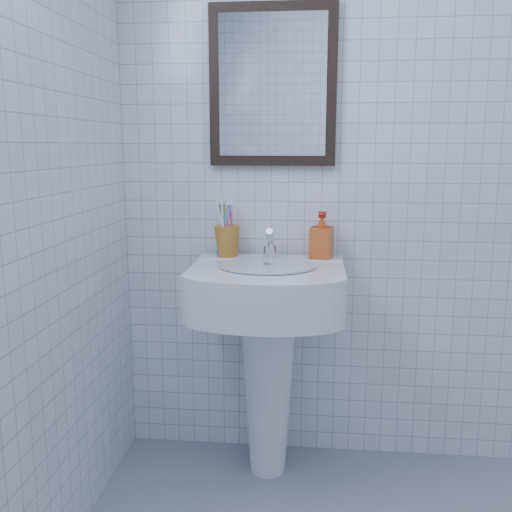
# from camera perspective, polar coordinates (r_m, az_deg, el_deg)

# --- Properties ---
(wall_back) EXTENTS (2.20, 0.02, 2.50)m
(wall_back) POSITION_cam_1_polar(r_m,az_deg,el_deg) (2.35, 13.47, 9.00)
(wall_back) COLOR white
(wall_back) RESTS_ON ground
(washbasin) EXTENTS (0.58, 0.42, 0.89)m
(washbasin) POSITION_cam_1_polar(r_m,az_deg,el_deg) (2.25, 1.18, -7.84)
(washbasin) COLOR white
(washbasin) RESTS_ON ground
(faucet) EXTENTS (0.05, 0.11, 0.13)m
(faucet) POSITION_cam_1_polar(r_m,az_deg,el_deg) (2.27, 1.43, 1.04)
(faucet) COLOR silver
(faucet) RESTS_ON washbasin
(toothbrush_cup) EXTENTS (0.14, 0.14, 0.12)m
(toothbrush_cup) POSITION_cam_1_polar(r_m,az_deg,el_deg) (2.30, -2.88, 1.50)
(toothbrush_cup) COLOR #BC7223
(toothbrush_cup) RESTS_ON washbasin
(soap_dispenser) EXTENTS (0.10, 0.10, 0.18)m
(soap_dispenser) POSITION_cam_1_polar(r_m,az_deg,el_deg) (2.28, 6.59, 2.09)
(soap_dispenser) COLOR red
(soap_dispenser) RESTS_ON washbasin
(wall_mirror) EXTENTS (0.50, 0.04, 0.62)m
(wall_mirror) POSITION_cam_1_polar(r_m,az_deg,el_deg) (2.33, 1.68, 16.66)
(wall_mirror) COLOR black
(wall_mirror) RESTS_ON wall_back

